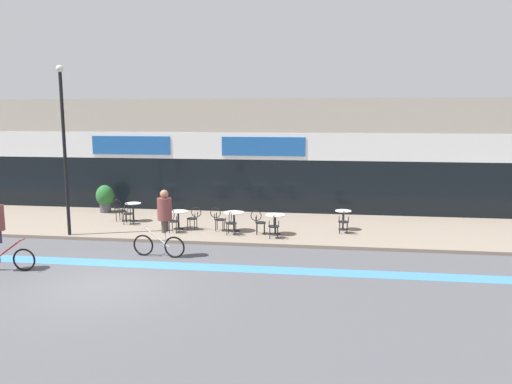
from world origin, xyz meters
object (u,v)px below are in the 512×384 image
object	(u,v)px
cafe_chair_0_side	(119,209)
cafe_chair_4_near	(344,220)
cafe_chair_1_near	(173,219)
bistro_table_3	(275,220)
bistro_table_2	(234,217)
cyclist_1	(163,218)
cafe_chair_0_near	(127,212)
cafe_chair_2_near	(231,221)
bistro_table_4	(343,216)
cafe_chair_3_near	(274,225)
cafe_chair_3_side	(259,220)
lamp_post	(64,141)
bistro_table_1	(178,216)
planter_pot	(105,197)
bistro_table_0	(133,208)
cafe_chair_2_side	(218,217)
cafe_chair_1_side	(194,217)

from	to	relation	value
cafe_chair_0_side	cafe_chair_4_near	xyz separation A→B (m)	(9.25, -0.99, 0.00)
cafe_chair_1_near	bistro_table_3	bearing A→B (deg)	-80.44
bistro_table_3	bistro_table_2	bearing A→B (deg)	168.90
cafe_chair_0_side	cyclist_1	size ratio (longest dim) A/B	0.41
cafe_chair_0_near	cafe_chair_2_near	xyz separation A→B (m)	(4.48, -1.16, 0.00)
bistro_table_4	cyclist_1	bearing A→B (deg)	-144.64
bistro_table_2	cafe_chair_3_near	world-z (taller)	cafe_chair_3_near
cafe_chair_0_side	cafe_chair_2_near	bearing A→B (deg)	-11.47
cyclist_1	cafe_chair_3_near	bearing A→B (deg)	-139.02
cafe_chair_3_near	bistro_table_2	bearing A→B (deg)	52.49
cafe_chair_3_side	lamp_post	bearing A→B (deg)	-174.87
cafe_chair_3_side	cafe_chair_0_side	bearing A→B (deg)	162.50
bistro_table_4	cafe_chair_0_side	bearing A→B (deg)	177.73
cafe_chair_2_near	bistro_table_3	bearing A→B (deg)	-76.89
bistro_table_1	cafe_chair_0_near	xyz separation A→B (m)	(-2.28, 0.50, 0.00)
planter_pot	bistro_table_0	bearing A→B (deg)	-40.06
bistro_table_4	cafe_chair_2_side	world-z (taller)	cafe_chair_2_side
bistro_table_0	cyclist_1	bearing A→B (deg)	-58.02
lamp_post	bistro_table_1	bearing A→B (deg)	21.02
bistro_table_2	bistro_table_3	bearing A→B (deg)	-11.10
bistro_table_1	planter_pot	xyz separation A→B (m)	(-4.28, 2.81, 0.17)
lamp_post	cyclist_1	bearing A→B (deg)	-24.16
bistro_table_4	cafe_chair_3_side	bearing A→B (deg)	-160.40
lamp_post	cafe_chair_4_near	bearing A→B (deg)	8.93
bistro_table_1	cafe_chair_3_side	bearing A→B (deg)	-6.26
bistro_table_1	lamp_post	bearing A→B (deg)	-158.98
cafe_chair_3_near	cafe_chair_3_side	xyz separation A→B (m)	(-0.64, 0.62, 0.00)
cafe_chair_0_side	cafe_chair_2_near	size ratio (longest dim) A/B	1.00
cafe_chair_4_near	bistro_table_4	bearing A→B (deg)	0.20
cafe_chair_2_near	cafe_chair_4_near	distance (m)	4.22
cafe_chair_1_side	cafe_chair_2_near	bearing A→B (deg)	161.91
cafe_chair_0_near	cafe_chair_1_side	bearing A→B (deg)	-99.36
bistro_table_4	cafe_chair_2_near	xyz separation A→B (m)	(-4.15, -1.43, -0.02)
cafe_chair_1_near	cafe_chair_3_near	size ratio (longest dim) A/B	1.00
bistro_table_4	cafe_chair_3_near	bearing A→B (deg)	-145.29
cafe_chair_1_near	cyclist_1	size ratio (longest dim) A/B	0.41
cafe_chair_1_near	lamp_post	world-z (taller)	lamp_post
cafe_chair_1_side	planter_pot	distance (m)	5.66
cafe_chair_1_near	cafe_chair_2_side	bearing A→B (deg)	-64.05
bistro_table_2	cafe_chair_3_side	world-z (taller)	cafe_chair_3_side
cafe_chair_0_side	cafe_chair_3_near	size ratio (longest dim) A/B	1.00
bistro_table_3	cafe_chair_3_near	xyz separation A→B (m)	(0.01, -0.63, -0.02)
bistro_table_1	planter_pot	size ratio (longest dim) A/B	0.61
bistro_table_2	cafe_chair_0_side	size ratio (longest dim) A/B	0.89
cafe_chair_1_near	cafe_chair_2_side	distance (m)	1.70
planter_pot	cafe_chair_2_near	bearing A→B (deg)	-28.12
bistro_table_1	cafe_chair_2_side	xyz separation A→B (m)	(1.58, -0.03, 0.00)
cafe_chair_2_side	planter_pot	distance (m)	6.52
cafe_chair_3_side	cyclist_1	xyz separation A→B (m)	(-2.67, -3.01, 0.65)
bistro_table_2	cafe_chair_2_side	xyz separation A→B (m)	(-0.63, -0.00, -0.02)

